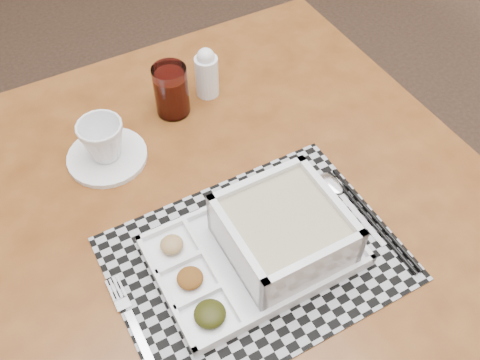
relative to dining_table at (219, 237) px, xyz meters
name	(u,v)px	position (x,y,z in m)	size (l,w,h in m)	color
floor	(362,285)	(0.50, -0.01, -0.67)	(5.00, 5.00, 0.00)	black
dining_table	(219,237)	(0.00, 0.00, 0.00)	(1.07, 1.07, 0.75)	#52260E
placemat	(256,259)	(0.00, -0.11, 0.08)	(0.45, 0.34, 0.00)	#999AA0
serving_tray	(274,239)	(0.03, -0.12, 0.12)	(0.34, 0.25, 0.10)	white
fork	(132,325)	(-0.22, -0.11, 0.08)	(0.03, 0.19, 0.00)	silver
spoon	(336,189)	(0.20, -0.08, 0.08)	(0.04, 0.18, 0.01)	silver
chopsticks	(372,219)	(0.21, -0.16, 0.08)	(0.04, 0.24, 0.01)	black
saucer	(107,157)	(-0.11, 0.22, 0.08)	(0.15, 0.15, 0.01)	white
cup	(103,140)	(-0.11, 0.22, 0.13)	(0.08, 0.08, 0.08)	white
juice_glass	(171,92)	(0.06, 0.27, 0.13)	(0.07, 0.07, 0.11)	white
creamer_bottle	(207,73)	(0.15, 0.28, 0.13)	(0.05, 0.05, 0.11)	white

